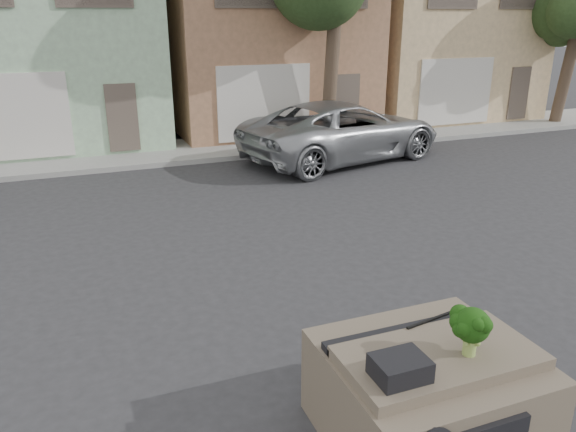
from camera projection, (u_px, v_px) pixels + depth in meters
ground_plane at (308, 306)px, 8.52m from camera, size 120.00×120.00×0.00m
sidewalk at (176, 152)px, 17.69m from camera, size 40.00×3.00×0.15m
townhouse_mint at (42, 26)px, 18.73m from camera, size 7.20×8.20×7.55m
townhouse_tan at (255, 25)px, 21.31m from camera, size 7.20×8.20×7.55m
townhouse_beige at (422, 24)px, 23.88m from camera, size 7.20×8.20×7.55m
silver_pickup at (342, 159)px, 17.07m from camera, size 6.83×4.31×1.76m
tree_near at (333, 11)px, 17.37m from camera, size 4.40×4.00×8.50m
tree_far at (570, 47)px, 21.23m from camera, size 3.20×3.00×6.00m
car_dashboard at (426, 391)px, 5.71m from camera, size 2.00×1.80×1.12m
instrument_hump at (400, 368)px, 4.98m from camera, size 0.48×0.38×0.20m
wiper_arm at (432, 319)px, 5.94m from camera, size 0.69×0.15×0.02m
broccoli at (471, 331)px, 5.27m from camera, size 0.53×0.53×0.50m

